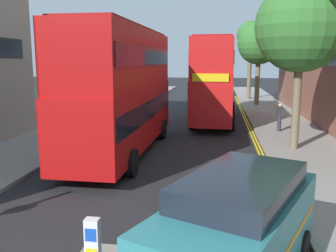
{
  "coord_description": "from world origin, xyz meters",
  "views": [
    {
      "loc": [
        2.37,
        -2.21,
        4.2
      ],
      "look_at": [
        0.5,
        11.0,
        1.8
      ],
      "focal_mm": 38.87,
      "sensor_mm": 36.0,
      "label": 1
    }
  ],
  "objects_px": {
    "double_decker_bus_oncoming": "(215,78)",
    "pedestrian_far": "(280,117)",
    "double_decker_bus_away": "(123,87)",
    "taxi_minivan": "(235,232)",
    "keep_left_bollard": "(93,248)"
  },
  "relations": [
    {
      "from": "double_decker_bus_oncoming",
      "to": "pedestrian_far",
      "type": "distance_m",
      "value": 5.82
    },
    {
      "from": "keep_left_bollard",
      "to": "double_decker_bus_away",
      "type": "bearing_deg",
      "value": 101.41
    },
    {
      "from": "double_decker_bus_away",
      "to": "double_decker_bus_oncoming",
      "type": "distance_m",
      "value": 10.4
    },
    {
      "from": "double_decker_bus_away",
      "to": "pedestrian_far",
      "type": "xyz_separation_m",
      "value": [
        7.83,
        5.69,
        -2.04
      ]
    },
    {
      "from": "keep_left_bollard",
      "to": "double_decker_bus_away",
      "type": "height_order",
      "value": "double_decker_bus_away"
    },
    {
      "from": "taxi_minivan",
      "to": "keep_left_bollard",
      "type": "bearing_deg",
      "value": -177.62
    },
    {
      "from": "keep_left_bollard",
      "to": "pedestrian_far",
      "type": "xyz_separation_m",
      "value": [
        5.88,
        15.33,
        0.38
      ]
    },
    {
      "from": "double_decker_bus_oncoming",
      "to": "pedestrian_far",
      "type": "bearing_deg",
      "value": -45.62
    },
    {
      "from": "double_decker_bus_away",
      "to": "taxi_minivan",
      "type": "distance_m",
      "value": 10.79
    },
    {
      "from": "taxi_minivan",
      "to": "pedestrian_far",
      "type": "bearing_deg",
      "value": 78.29
    },
    {
      "from": "keep_left_bollard",
      "to": "double_decker_bus_away",
      "type": "relative_size",
      "value": 0.1
    },
    {
      "from": "double_decker_bus_oncoming",
      "to": "double_decker_bus_away",
      "type": "bearing_deg",
      "value": -112.71
    },
    {
      "from": "pedestrian_far",
      "to": "taxi_minivan",
      "type": "bearing_deg",
      "value": -101.71
    },
    {
      "from": "double_decker_bus_away",
      "to": "taxi_minivan",
      "type": "bearing_deg",
      "value": -63.87
    },
    {
      "from": "keep_left_bollard",
      "to": "double_decker_bus_oncoming",
      "type": "distance_m",
      "value": 19.49
    }
  ]
}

